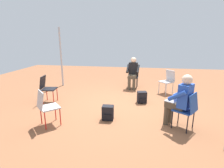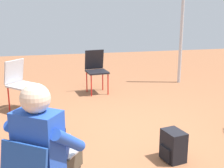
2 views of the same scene
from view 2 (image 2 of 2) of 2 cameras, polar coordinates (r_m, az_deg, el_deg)
ground_plane at (r=4.30m, az=3.37°, el=-9.74°), size 14.00×14.00×0.00m
chair_east at (r=6.22m, az=-2.95°, el=2.91°), size 0.48×0.45×0.85m
chair_northeast at (r=5.42m, az=-16.56°, el=0.46°), size 0.58×0.58×0.85m
person_with_laptop at (r=2.51m, az=-11.90°, el=-11.53°), size 0.64×0.63×1.24m
backpack_near_laptop_user at (r=4.25m, az=-10.27°, el=-8.00°), size 0.29×0.26×0.36m
backpack_by_empty_chair at (r=3.75m, az=11.14°, el=-11.29°), size 0.32×0.29×0.36m
tent_pole_far at (r=7.05m, az=12.62°, el=9.75°), size 0.07×0.07×2.39m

